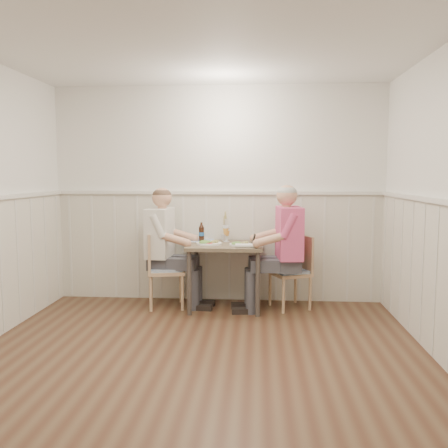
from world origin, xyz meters
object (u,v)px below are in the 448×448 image
dining_table (225,253)px  chair_right (294,269)px  grass_vase (223,227)px  diner_cream (164,256)px  beer_bottle (201,233)px  man_in_pink (285,258)px  chair_left (161,267)px

dining_table → chair_right: bearing=6.2°
grass_vase → chair_right: bearing=-15.0°
dining_table → diner_cream: (-0.72, 0.03, -0.05)m
diner_cream → beer_bottle: 0.52m
dining_table → man_in_pink: size_ratio=0.58×
chair_left → grass_vase: (0.70, 0.32, 0.44)m
diner_cream → grass_vase: 0.80m
grass_vase → dining_table: bearing=-81.4°
grass_vase → beer_bottle: bearing=-155.8°
chair_right → diner_cream: bearing=-178.0°
chair_left → beer_bottle: bearing=24.6°
chair_right → man_in_pink: (-0.11, -0.15, 0.15)m
grass_vase → diner_cream: bearing=-157.6°
beer_bottle → grass_vase: 0.28m
dining_table → man_in_pink: bearing=-5.1°
chair_left → beer_bottle: beer_bottle is taller
dining_table → man_in_pink: 0.68m
chair_left → man_in_pink: 1.43m
chair_left → beer_bottle: (0.45, 0.20, 0.38)m
beer_bottle → diner_cream: bearing=-158.7°
chair_left → diner_cream: bearing=59.8°
chair_right → beer_bottle: beer_bottle is taller
diner_cream → beer_bottle: diner_cream is taller
dining_table → chair_right: (0.79, 0.09, -0.19)m
diner_cream → grass_vase: bearing=22.4°
dining_table → chair_left: (-0.74, -0.01, -0.17)m
man_in_pink → diner_cream: bearing=176.2°
grass_vase → chair_left: bearing=-155.5°
beer_bottle → chair_right: bearing=-5.9°
man_in_pink → beer_bottle: 1.03m
chair_left → grass_vase: 0.88m
chair_left → chair_right: bearing=3.5°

